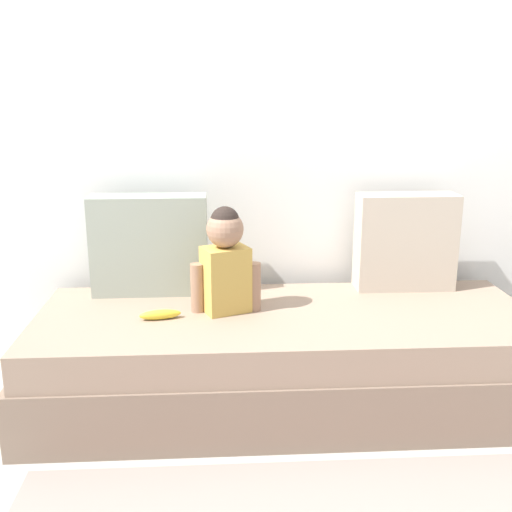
{
  "coord_description": "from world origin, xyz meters",
  "views": [
    {
      "loc": [
        -0.27,
        -2.38,
        1.31
      ],
      "look_at": [
        -0.13,
        0.0,
        0.66
      ],
      "focal_mm": 42.28,
      "sensor_mm": 36.0,
      "label": 1
    }
  ],
  "objects": [
    {
      "name": "banana",
      "position": [
        -0.52,
        -0.04,
        0.43
      ],
      "size": [
        0.18,
        0.07,
        0.04
      ],
      "primitive_type": "ellipsoid",
      "rotation": [
        0.0,
        0.0,
        0.18
      ],
      "color": "yellow",
      "rests_on": "couch"
    },
    {
      "name": "throw_pillow_right",
      "position": [
        0.59,
        0.31,
        0.64
      ],
      "size": [
        0.46,
        0.16,
        0.45
      ],
      "primitive_type": "cube",
      "color": "#C1B29E",
      "rests_on": "couch"
    },
    {
      "name": "couch",
      "position": [
        0.0,
        0.0,
        0.2
      ],
      "size": [
        2.15,
        0.81,
        0.41
      ],
      "color": "#826C5B",
      "rests_on": "ground"
    },
    {
      "name": "ground_plane",
      "position": [
        0.0,
        0.0,
        0.0
      ],
      "size": [
        12.0,
        12.0,
        0.0
      ],
      "primitive_type": "plane",
      "color": "#B2ADA3"
    },
    {
      "name": "back_wall",
      "position": [
        0.0,
        0.54,
        1.29
      ],
      "size": [
        5.35,
        0.1,
        2.58
      ],
      "primitive_type": "cube",
      "color": "white",
      "rests_on": "ground"
    },
    {
      "name": "toddler",
      "position": [
        -0.25,
        0.04,
        0.64
      ],
      "size": [
        0.3,
        0.2,
        0.45
      ],
      "color": "gold",
      "rests_on": "couch"
    },
    {
      "name": "throw_pillow_left",
      "position": [
        -0.59,
        0.31,
        0.64
      ],
      "size": [
        0.52,
        0.16,
        0.45
      ],
      "primitive_type": "cube",
      "color": "#99A393",
      "rests_on": "couch"
    }
  ]
}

